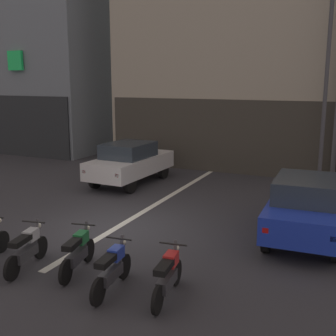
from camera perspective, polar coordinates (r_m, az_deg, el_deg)
The scene contains 10 objects.
ground_plane at distance 12.02m, azimuth -7.11°, elevation -8.05°, with size 120.00×120.00×0.00m, color #333338.
lane_centre_line at distance 17.19m, azimuth 3.40°, elevation -1.87°, with size 0.20×18.00×0.01m, color silver.
building_mid_block at distance 23.07m, azimuth 10.30°, elevation 20.05°, with size 10.67×8.51×14.91m.
car_white_crossing_near at distance 16.81m, azimuth -5.08°, elevation 0.86°, with size 1.93×4.17×1.64m.
car_blue_parked_kerbside at distance 11.52m, azimuth 18.01°, elevation -4.81°, with size 1.93×4.17×1.64m.
street_lamp at distance 15.89m, azimuth 20.49°, elevation 12.32°, with size 0.36×0.36×7.31m.
motorcycle_silver_row_left_mid at distance 9.91m, azimuth -18.32°, elevation -10.17°, with size 0.55×1.65×0.98m.
motorcycle_green_row_centre at distance 9.46m, azimuth -11.96°, elevation -10.87°, with size 0.55×1.65×0.98m.
motorcycle_blue_row_right_mid at distance 8.58m, azimuth -7.48°, elevation -13.17°, with size 0.55×1.67×0.98m.
motorcycle_red_row_rightmost at distance 8.25m, azimuth -0.02°, elevation -14.13°, with size 0.55×1.67×0.98m.
Camera 1 is at (6.00, -9.59, 4.07)m, focal length 45.65 mm.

